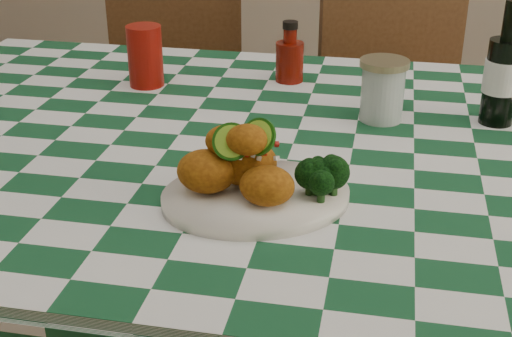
% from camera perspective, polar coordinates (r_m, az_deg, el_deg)
% --- Properties ---
extents(dining_table, '(1.66, 1.06, 0.79)m').
position_cam_1_polar(dining_table, '(1.44, 2.62, -12.50)').
color(dining_table, '#154C29').
rests_on(dining_table, ground).
extents(plate, '(0.34, 0.31, 0.02)m').
position_cam_1_polar(plate, '(1.03, -0.00, -2.29)').
color(plate, white).
rests_on(plate, dining_table).
extents(fried_chicken_pile, '(0.16, 0.12, 0.10)m').
position_cam_1_polar(fried_chicken_pile, '(1.01, -0.59, 0.81)').
color(fried_chicken_pile, '#A96110').
rests_on(fried_chicken_pile, plate).
extents(broccoli_side, '(0.08, 0.08, 0.06)m').
position_cam_1_polar(broccoli_side, '(1.02, 5.06, -0.58)').
color(broccoli_side, black).
rests_on(broccoli_side, plate).
extents(red_tumbler, '(0.08, 0.08, 0.13)m').
position_cam_1_polar(red_tumbler, '(1.51, -8.86, 8.88)').
color(red_tumbler, maroon).
rests_on(red_tumbler, dining_table).
extents(ketchup_bottle, '(0.08, 0.08, 0.13)m').
position_cam_1_polar(ketchup_bottle, '(1.52, 2.72, 9.33)').
color(ketchup_bottle, '#670E05').
rests_on(ketchup_bottle, dining_table).
extents(mason_jar, '(0.09, 0.09, 0.11)m').
position_cam_1_polar(mason_jar, '(1.33, 10.09, 6.18)').
color(mason_jar, '#B2BCBA').
rests_on(mason_jar, dining_table).
extents(beer_bottle, '(0.08, 0.08, 0.23)m').
position_cam_1_polar(beer_bottle, '(1.35, 19.22, 7.93)').
color(beer_bottle, black).
rests_on(beer_bottle, dining_table).
extents(wooden_chair_left, '(0.48, 0.49, 0.87)m').
position_cam_1_polar(wooden_chair_left, '(2.11, -6.48, 1.99)').
color(wooden_chair_left, '#472814').
rests_on(wooden_chair_left, ground).
extents(wooden_chair_right, '(0.53, 0.55, 0.91)m').
position_cam_1_polar(wooden_chair_right, '(2.00, 11.81, 0.80)').
color(wooden_chair_right, '#472814').
rests_on(wooden_chair_right, ground).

